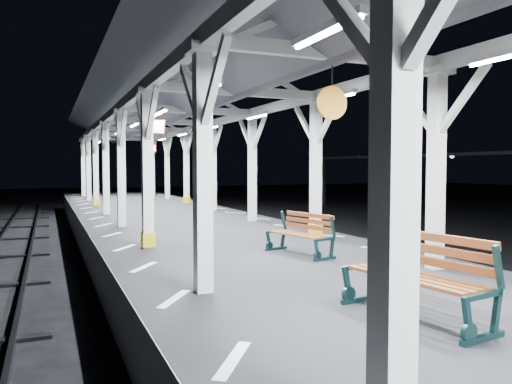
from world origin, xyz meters
TOP-DOWN VIEW (x-y plane):
  - ground at (0.00, 0.00)m, footprint 120.00×120.00m
  - platform at (0.00, 0.00)m, footprint 6.00×50.00m
  - hazard_stripes_left at (-2.45, 0.00)m, footprint 1.00×48.00m
  - hazard_stripes_right at (2.45, 0.00)m, footprint 1.00×48.00m
  - track_right at (5.00, 0.00)m, footprint 2.20×60.00m
  - canopy at (0.00, -0.02)m, footprint 5.40×49.00m
  - bench_near at (-0.08, -4.05)m, footprint 0.90×1.82m
  - bench_mid at (0.63, 0.08)m, footprint 0.87×1.56m

SIDE VIEW (x-z plane):
  - ground at x=0.00m, z-range 0.00..0.00m
  - track_right at x=5.00m, z-range 0.00..0.16m
  - platform at x=0.00m, z-range 0.00..1.00m
  - hazard_stripes_left at x=-2.45m, z-range 1.00..1.01m
  - hazard_stripes_right at x=2.45m, z-range 1.00..1.01m
  - bench_mid at x=0.63m, z-range 1.03..1.82m
  - bench_near at x=-0.08m, z-range 1.03..1.98m
  - canopy at x=0.00m, z-range 2.24..6.89m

